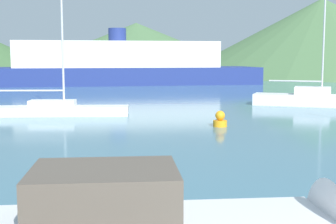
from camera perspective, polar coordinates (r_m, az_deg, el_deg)
The scene contains 6 objects.
sailboat_inner at distance 27.20m, azimuth -13.86°, elevation 0.49°, with size 8.61×2.09×11.21m.
sailboat_middle at distance 32.98m, azimuth 17.19°, elevation 1.58°, with size 7.83×5.02×8.03m.
ferry_distant at distance 57.25m, azimuth -6.16°, elevation 5.65°, with size 34.45×10.82×6.73m.
buoy_marker at distance 22.27m, azimuth 6.37°, elevation -0.98°, with size 0.66×0.66×0.76m.
hill_east at distance 89.92m, azimuth -3.87°, elevation 7.71°, with size 48.26×48.26×9.72m.
hill_far_east at distance 90.88m, azimuth 18.17°, elevation 8.69°, with size 52.96×52.96×13.88m.
Camera 1 is at (-2.63, -3.54, 3.28)m, focal length 50.00 mm.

